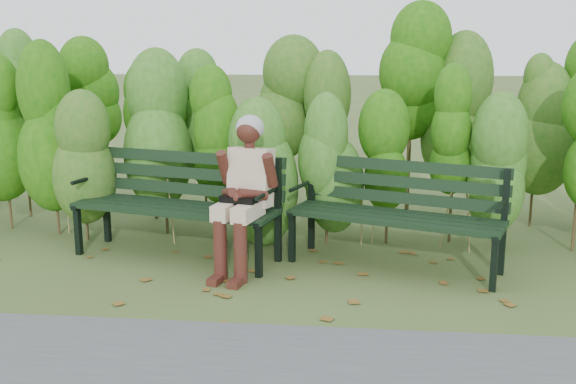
# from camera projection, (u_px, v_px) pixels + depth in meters

# --- Properties ---
(ground) EXTENTS (80.00, 80.00, 0.00)m
(ground) POSITION_uv_depth(u_px,v_px,m) (284.00, 283.00, 5.96)
(ground) COLOR #445024
(hedge_band) EXTENTS (11.04, 1.67, 2.42)m
(hedge_band) POSITION_uv_depth(u_px,v_px,m) (302.00, 118.00, 7.50)
(hedge_band) COLOR #47381E
(hedge_band) RESTS_ON ground
(leaf_litter) EXTENTS (5.55, 2.21, 0.01)m
(leaf_litter) POSITION_uv_depth(u_px,v_px,m) (235.00, 277.00, 6.10)
(leaf_litter) COLOR brown
(leaf_litter) RESTS_ON ground
(bench_left) EXTENTS (2.15, 1.15, 1.02)m
(bench_left) POSITION_uv_depth(u_px,v_px,m) (181.00, 196.00, 6.64)
(bench_left) COLOR black
(bench_left) RESTS_ON ground
(bench_right) EXTENTS (2.08, 1.26, 0.99)m
(bench_right) POSITION_uv_depth(u_px,v_px,m) (398.00, 206.00, 6.34)
(bench_right) COLOR black
(bench_right) RESTS_ON ground
(seated_woman) EXTENTS (0.59, 0.87, 1.44)m
(seated_woman) POSITION_uv_depth(u_px,v_px,m) (245.00, 184.00, 6.14)
(seated_woman) COLOR beige
(seated_woman) RESTS_ON ground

